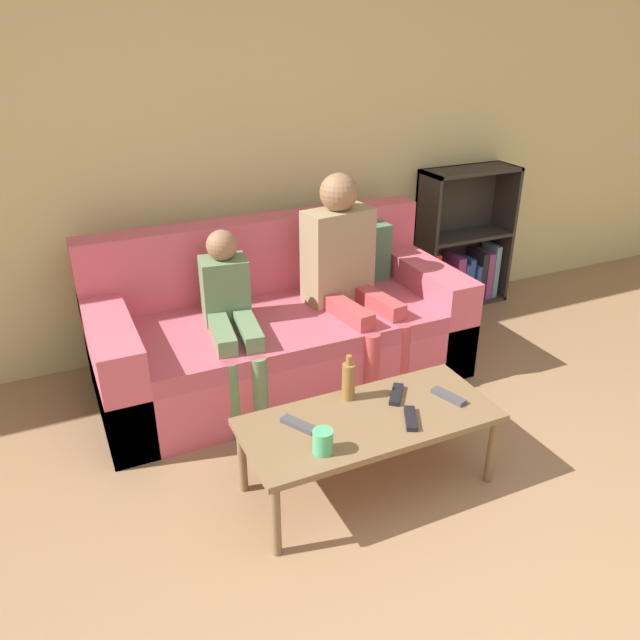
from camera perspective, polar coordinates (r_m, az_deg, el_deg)
wall_back at (r=3.97m, az=-6.14°, el=16.17°), size 12.00×0.06×2.60m
couch at (r=3.69m, az=-3.59°, el=-1.03°), size 2.11×0.93×0.90m
bookshelf at (r=4.78m, az=12.57°, el=5.78°), size 0.71×0.28×1.02m
coffee_table at (r=2.80m, az=4.54°, el=-9.44°), size 1.14×0.50×0.38m
person_adult at (r=3.60m, az=2.34°, el=5.23°), size 0.44×0.68×1.19m
person_child at (r=3.36m, az=-8.20°, el=0.76°), size 0.32×0.66×0.96m
cup_near at (r=2.55m, az=0.26°, el=-11.04°), size 0.08×0.08×0.10m
tv_remote_0 at (r=2.93m, az=7.00°, el=-6.76°), size 0.14×0.16×0.02m
tv_remote_1 at (r=2.71m, az=-1.95°, el=-9.53°), size 0.13×0.17×0.02m
tv_remote_2 at (r=2.95m, az=11.67°, el=-6.85°), size 0.10×0.18×0.02m
tv_remote_3 at (r=2.77m, az=8.30°, el=-8.90°), size 0.12×0.17×0.02m
bottle at (r=2.85m, az=2.62°, el=-5.55°), size 0.06×0.06×0.22m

